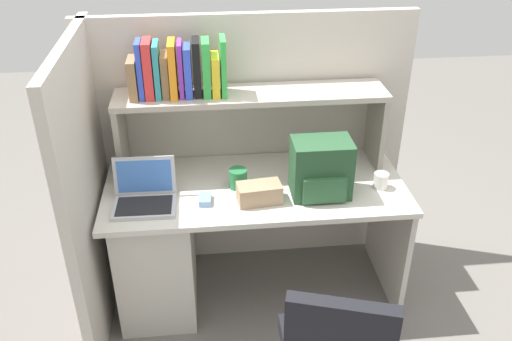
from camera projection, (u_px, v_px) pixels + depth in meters
ground_plane at (255, 288)px, 3.30m from camera, size 8.00×8.00×0.00m
desk at (186, 239)px, 3.06m from camera, size 1.60×0.70×0.73m
cubicle_partition_rear at (248, 145)px, 3.23m from camera, size 1.84×0.05×1.55m
cubicle_partition_left at (90, 192)px, 2.79m from camera, size 0.05×1.06×1.55m
overhead_hutch at (251, 109)px, 2.93m from camera, size 1.44×0.28×0.45m
reference_books_on_shelf at (177, 70)px, 2.78m from camera, size 0.49×0.17×0.30m
laptop at (145, 195)px, 2.75m from camera, size 0.31×0.26×0.22m
backpack at (321, 169)px, 2.79m from camera, size 0.30×0.23×0.30m
computer_mouse at (205, 199)px, 2.78m from camera, size 0.07×0.11×0.03m
paper_cup at (381, 181)px, 2.89m from camera, size 0.08×0.08×0.09m
tissue_box at (259, 193)px, 2.77m from camera, size 0.23×0.14×0.10m
snack_canister at (238, 178)px, 2.89m from camera, size 0.10×0.10×0.11m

